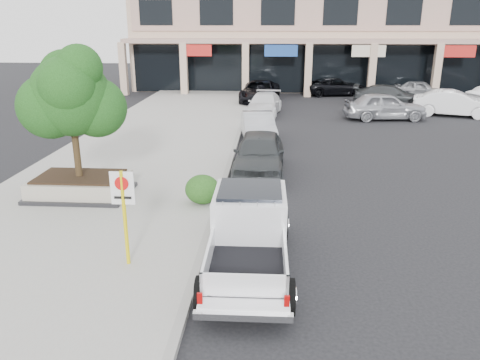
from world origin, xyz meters
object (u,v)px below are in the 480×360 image
curb_car_b (258,127)px  lot_car_c (390,96)px  no_parking_sign (124,205)px  curb_car_c (264,104)px  curb_car_a (259,153)px  planter_tree (77,96)px  lot_car_e (420,89)px  curb_car_d (260,92)px  lot_car_a (385,106)px  lot_car_b (454,103)px  planter (81,186)px  pickup_truck (248,236)px  lot_car_d (337,87)px

curb_car_b → lot_car_c: 14.29m
no_parking_sign → curb_car_c: bearing=82.0°
curb_car_a → curb_car_c: size_ratio=1.00×
planter_tree → lot_car_e: 30.11m
no_parking_sign → curb_car_d: size_ratio=0.40×
no_parking_sign → curb_car_c: 20.53m
lot_car_a → lot_car_e: size_ratio=1.23×
planter_tree → lot_car_b: planter_tree is taller
planter_tree → curb_car_c: 16.84m
curb_car_b → lot_car_e: bearing=44.1°
lot_car_e → planter: bearing=166.3°
lot_car_b → lot_car_e: size_ratio=1.23×
curb_car_a → lot_car_c: (8.84, 16.41, -0.06)m
no_parking_sign → lot_car_a: no_parking_sign is taller
lot_car_a → lot_car_c: (1.49, 4.96, -0.09)m
lot_car_e → lot_car_b: bearing=-158.8°
lot_car_c → lot_car_e: lot_car_c is taller
curb_car_a → lot_car_c: bearing=63.2°
curb_car_b → lot_car_a: bearing=31.7°
lot_car_b → lot_car_e: 7.99m
pickup_truck → curb_car_c: 20.09m
lot_car_d → planter: bearing=145.7°
lot_car_e → curb_car_a: bearing=172.8°
lot_car_e → curb_car_b: bearing=164.5°
lot_car_c → pickup_truck: bearing=172.7°
curb_car_a → curb_car_c: (-0.03, 12.51, -0.12)m
no_parking_sign → lot_car_a: bearing=62.0°
lot_car_b → lot_car_c: size_ratio=0.96×
curb_car_b → pickup_truck: bearing=-96.7°
no_parking_sign → curb_car_b: no_parking_sign is taller
lot_car_d → lot_car_e: 6.51m
planter → planter_tree: bearing=49.0°
curb_car_a → planter_tree: bearing=-149.9°
lot_car_a → lot_car_b: lot_car_a is taller
curb_car_d → pickup_truck: bearing=-85.4°
lot_car_a → curb_car_c: bearing=76.6°
curb_car_b → lot_car_a: size_ratio=0.88×
curb_car_c → lot_car_b: lot_car_b is taller
curb_car_a → lot_car_d: 22.44m
curb_car_d → lot_car_e: bearing=18.5°
lot_car_d → lot_car_a: bearing=179.4°
planter_tree → curb_car_d: 21.51m
lot_car_c → curb_car_b: bearing=153.8°
planter → pickup_truck: (5.80, -4.31, 0.37)m
planter → lot_car_b: 24.07m
lot_car_a → lot_car_b: bearing=-77.6°
curb_car_d → lot_car_c: size_ratio=1.13×
planter_tree → lot_car_e: bearing=53.2°
planter → lot_car_a: 19.77m
pickup_truck → curb_car_b: size_ratio=1.25×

